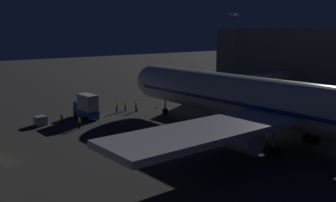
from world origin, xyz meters
TOP-DOWN VIEW (x-y plane):
  - ground_plane at (0.00, 0.00)m, footprint 320.00×320.00m
  - airliner_at_gate at (-0.00, 10.09)m, footprint 51.37×67.11m
  - jet_bridge at (-11.66, -8.98)m, footprint 21.68×3.40m
  - apron_floodlight_mast at (-25.50, -23.50)m, footprint 2.90×0.50m
  - catering_truck at (12.01, -22.81)m, footprint 2.36×5.94m
  - baggage_container_mid_row at (19.86, -23.14)m, footprint 1.68×1.68m
  - ground_crew_near_nose_gear at (3.66, -23.75)m, footprint 0.40×0.40m
  - ground_crew_by_belt_loader at (16.09, -17.18)m, footprint 0.40×0.40m
  - ground_crew_marshaller_fwd at (5.66, -23.48)m, footprint 0.40×0.40m
  - ground_crew_under_port_wing at (17.50, -20.43)m, footprint 0.40×0.40m
  - ground_crew_walking_aft at (2.32, -22.21)m, footprint 0.40×0.40m
  - traffic_cone_nose_port at (-2.20, -21.92)m, footprint 0.36×0.36m
  - traffic_cone_nose_starboard at (2.20, -21.92)m, footprint 0.36×0.36m

SIDE VIEW (x-z plane):
  - ground_plane at x=0.00m, z-range 0.00..0.00m
  - traffic_cone_nose_port at x=-2.20m, z-range 0.00..0.55m
  - traffic_cone_nose_starboard at x=2.20m, z-range 0.00..0.55m
  - baggage_container_mid_row at x=19.86m, z-range 0.00..1.40m
  - ground_crew_near_nose_gear at x=3.66m, z-range 0.09..1.83m
  - ground_crew_by_belt_loader at x=16.09m, z-range 0.09..1.89m
  - ground_crew_under_port_wing at x=17.50m, z-range 0.10..1.94m
  - ground_crew_marshaller_fwd at x=5.66m, z-range 0.10..1.95m
  - ground_crew_walking_aft at x=2.32m, z-range 0.10..1.97m
  - catering_truck at x=12.01m, z-range -0.02..4.13m
  - airliner_at_gate at x=0.00m, z-range -4.62..15.67m
  - jet_bridge at x=-11.66m, z-range 2.05..9.21m
  - apron_floodlight_mast at x=-25.50m, z-range 1.45..19.96m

